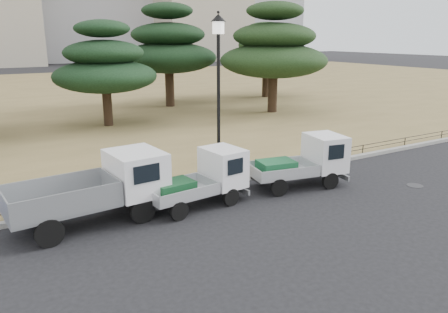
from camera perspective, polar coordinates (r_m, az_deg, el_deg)
ground at (r=14.42m, az=4.08°, el=-6.82°), size 220.00×220.00×0.00m
lawn at (r=42.57m, az=-20.18°, el=7.30°), size 120.00×56.00×0.15m
curb at (r=16.46m, az=-1.07°, el=-3.61°), size 120.00×0.25×0.16m
truck_large at (r=13.61m, az=-16.09°, el=-3.79°), size 4.74×2.20×2.01m
truck_kei_front at (r=14.48m, az=-2.79°, el=-2.93°), size 3.53×1.80×1.80m
truck_kei_rear at (r=16.56m, az=10.44°, el=-0.64°), size 3.79×2.09×1.88m
street_lamp at (r=16.00m, az=-0.73°, el=11.11°), size 0.54×0.54×6.05m
pipe_fence at (r=16.47m, az=-1.33°, el=-2.29°), size 38.00×0.04×0.40m
manhole at (r=18.03m, az=23.67°, el=-3.49°), size 0.60×0.60×0.01m
pine_center_left at (r=27.34m, az=-15.33°, el=11.38°), size 6.13×6.13×6.23m
pine_center_right at (r=34.19m, az=-7.28°, el=13.97°), size 7.26×7.26×7.70m
pine_east_near at (r=31.49m, az=6.53°, el=13.71°), size 7.51×7.51×7.59m
pine_east_far at (r=39.58m, az=5.52°, el=13.17°), size 6.45×6.45×6.48m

